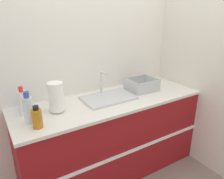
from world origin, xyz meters
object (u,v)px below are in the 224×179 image
sink (108,97)px  bottle_amber (37,118)px  paper_towel_roll (56,97)px  bottle_blue (25,101)px  dish_rack (142,86)px  bottle_white_spray (23,103)px  bottle_clear (28,110)px

sink → bottle_amber: size_ratio=2.84×
sink → paper_towel_roll: 0.57m
bottle_blue → bottle_amber: bottle_blue is taller
dish_rack → bottle_white_spray: bottle_white_spray is taller
bottle_white_spray → bottle_clear: (0.01, -0.17, 0.00)m
sink → bottle_amber: 0.81m
bottle_amber → bottle_clear: bearing=109.1°
dish_rack → bottle_clear: size_ratio=1.15×
bottle_white_spray → bottle_blue: bearing=72.3°
dish_rack → bottle_white_spray: size_ratio=1.17×
sink → dish_rack: 0.46m
bottle_white_spray → bottle_clear: 0.17m
paper_towel_roll → bottle_amber: (-0.22, -0.20, -0.06)m
dish_rack → bottle_blue: size_ratio=1.66×
dish_rack → bottle_amber: bearing=-169.2°
sink → dish_rack: size_ratio=1.68×
dish_rack → bottle_blue: 1.26m
sink → bottle_white_spray: bottle_white_spray is taller
paper_towel_roll → bottle_white_spray: 0.28m
bottle_white_spray → bottle_amber: bottle_white_spray is taller
paper_towel_roll → bottle_blue: paper_towel_roll is taller
bottle_clear → bottle_amber: bottle_clear is taller
paper_towel_roll → dish_rack: paper_towel_roll is taller
dish_rack → bottle_blue: bearing=173.1°
sink → bottle_clear: size_ratio=1.93×
bottle_amber → bottle_blue: bearing=91.9°
sink → dish_rack: bearing=2.5°
sink → bottle_blue: size_ratio=2.79×
dish_rack → bottle_white_spray: 1.29m
paper_towel_roll → bottle_clear: bearing=-160.4°
bottle_clear → bottle_blue: size_ratio=1.44×
bottle_amber → dish_rack: bearing=10.8°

